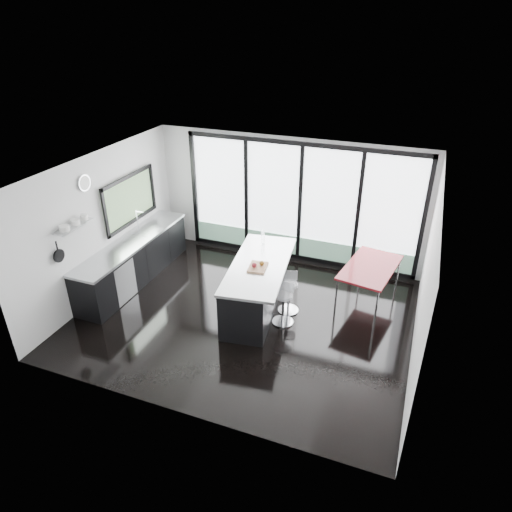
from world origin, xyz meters
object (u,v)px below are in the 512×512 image
at_px(bar_stool_near, 283,308).
at_px(island, 255,285).
at_px(bar_stool_far, 289,297).
at_px(red_table, 368,284).

bearing_deg(bar_stool_near, island, 156.73).
height_order(bar_stool_near, bar_stool_far, bar_stool_far).
distance_m(island, red_table, 2.19).
xyz_separation_m(bar_stool_near, red_table, (1.33, 1.22, 0.09)).
xyz_separation_m(island, red_table, (1.97, 0.94, -0.09)).
height_order(island, bar_stool_far, island).
relative_size(bar_stool_near, bar_stool_far, 0.99).
xyz_separation_m(bar_stool_near, bar_stool_far, (-0.02, 0.39, 0.00)).
bearing_deg(island, red_table, 25.42).
distance_m(island, bar_stool_far, 0.66).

